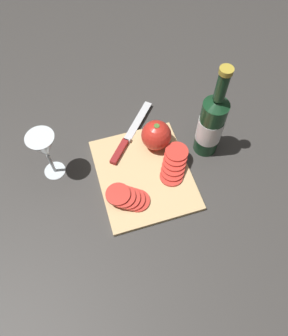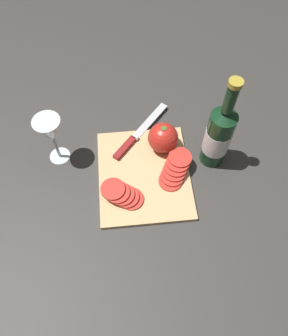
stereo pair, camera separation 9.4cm
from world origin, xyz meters
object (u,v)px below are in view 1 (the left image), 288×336
object	(u,v)px
tomato_slice_stack_near	(174,164)
tomato_slice_stack_far	(128,198)
wine_bottle	(211,125)
whole_tomato	(156,135)
knife	(124,143)
wine_glass	(44,148)

from	to	relation	value
tomato_slice_stack_near	tomato_slice_stack_far	size ratio (longest dim) A/B	1.07
wine_bottle	whole_tomato	world-z (taller)	wine_bottle
tomato_slice_stack_far	knife	bearing A→B (deg)	-11.96
wine_glass	tomato_slice_stack_near	size ratio (longest dim) A/B	1.37
wine_glass	tomato_slice_stack_near	xyz separation A→B (m)	(-0.10, -0.34, -0.09)
wine_bottle	knife	xyz separation A→B (m)	(0.07, 0.24, -0.10)
wine_bottle	tomato_slice_stack_far	xyz separation A→B (m)	(-0.11, 0.28, -0.09)
wine_glass	whole_tomato	world-z (taller)	wine_glass
wine_bottle	knife	size ratio (longest dim) A/B	1.50
wine_bottle	wine_glass	bearing A→B (deg)	83.65
tomato_slice_stack_near	tomato_slice_stack_far	xyz separation A→B (m)	(-0.06, 0.16, -0.00)
knife	tomato_slice_stack_far	bearing A→B (deg)	-150.83
whole_tomato	knife	world-z (taller)	whole_tomato
whole_tomato	tomato_slice_stack_far	bearing A→B (deg)	140.23
knife	tomato_slice_stack_far	size ratio (longest dim) A/B	1.82
knife	tomato_slice_stack_far	distance (m)	0.19
wine_glass	knife	bearing A→B (deg)	-84.05
tomato_slice_stack_far	tomato_slice_stack_near	bearing A→B (deg)	-67.71
wine_bottle	tomato_slice_stack_near	distance (m)	0.15
wine_glass	tomato_slice_stack_far	xyz separation A→B (m)	(-0.16, -0.18, -0.09)
wine_bottle	knife	bearing A→B (deg)	72.68
knife	wine_glass	bearing A→B (deg)	137.07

